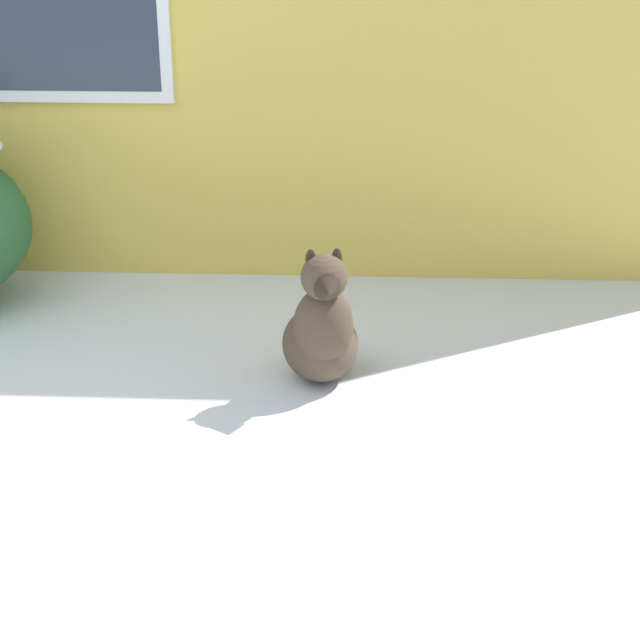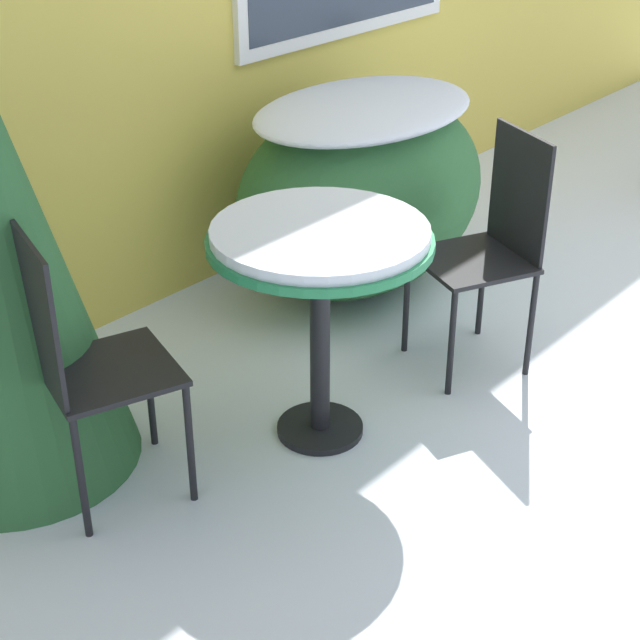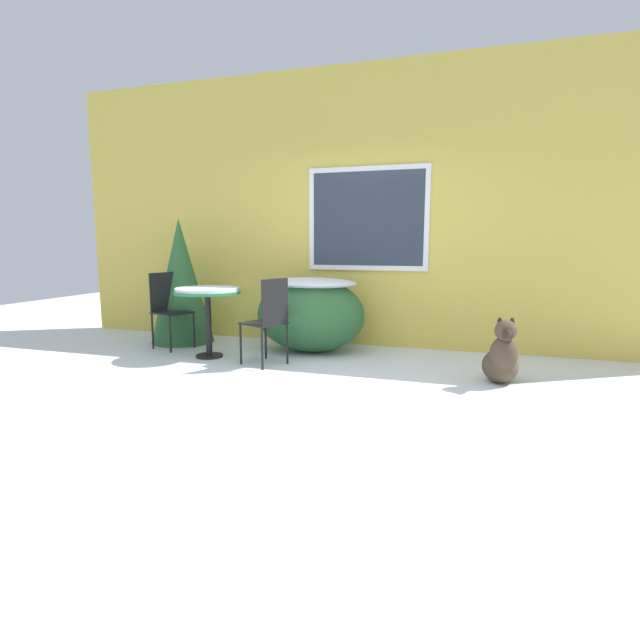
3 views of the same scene
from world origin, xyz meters
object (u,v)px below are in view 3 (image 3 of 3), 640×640
Objects in this scene: patio_chair_near_table at (169,307)px; dog at (502,359)px; patio_table at (207,297)px; patio_chair_far_side at (268,318)px.

patio_chair_near_table is 1.47× the size of dog.
patio_chair_near_table reaches higher than patio_table.
patio_chair_far_side reaches higher than patio_table.
patio_table is 0.83m from patio_chair_far_side.
dog is at bearing -2.26° from patio_table.
patio_table is at bearing 168.59° from dog.
patio_table is at bearing -75.62° from patio_chair_far_side.
dog is (2.32, 0.03, -0.27)m from patio_chair_far_side.
patio_table reaches higher than dog.
patio_chair_far_side reaches higher than dog.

